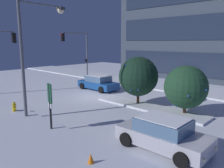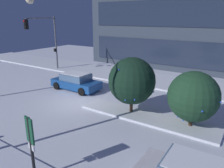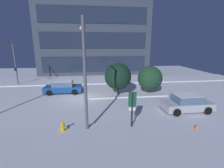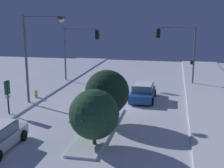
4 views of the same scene
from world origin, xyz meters
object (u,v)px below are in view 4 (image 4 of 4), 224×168
traffic_light_corner_near_left (78,44)px  traffic_light_corner_far_left (180,45)px  street_lamp_arched (37,47)px  fire_hydrant (36,95)px  car_far (143,92)px  parking_info_sign (8,93)px  decorated_tree_median (107,92)px  decorated_tree_left_of_median (94,114)px

traffic_light_corner_near_left → traffic_light_corner_far_left: (-1.04, 11.00, 0.04)m
street_lamp_arched → fire_hydrant: bearing=120.2°
traffic_light_corner_near_left → street_lamp_arched: 9.42m
traffic_light_corner_far_left → street_lamp_arched: (10.42, -11.50, 0.62)m
car_far → traffic_light_corner_near_left: traffic_light_corner_near_left is taller
fire_hydrant → parking_info_sign: bearing=0.4°
decorated_tree_median → decorated_tree_left_of_median: (3.86, 0.12, -0.32)m
traffic_light_corner_far_left → decorated_tree_left_of_median: bearing=75.0°
street_lamp_arched → parking_info_sign: (3.20, -1.02, -3.19)m
fire_hydrant → decorated_tree_left_of_median: (8.77, 7.81, 1.55)m
traffic_light_corner_near_left → decorated_tree_left_of_median: bearing=-69.4°
street_lamp_arched → parking_info_sign: bearing=-112.1°
fire_hydrant → decorated_tree_median: bearing=57.5°
traffic_light_corner_far_left → street_lamp_arched: size_ratio=0.84×
car_far → traffic_light_corner_near_left: (-6.23, -7.92, 3.53)m
car_far → decorated_tree_median: size_ratio=1.19×
traffic_light_corner_far_left → parking_info_sign: (13.62, -12.52, -2.58)m
traffic_light_corner_far_left → parking_info_sign: size_ratio=2.34×
traffic_light_corner_far_left → decorated_tree_median: (13.81, -4.86, -2.02)m
car_far → traffic_light_corner_far_left: bearing=-22.9°
traffic_light_corner_near_left → decorated_tree_median: 14.30m
fire_hydrant → decorated_tree_median: size_ratio=0.21×
car_far → street_lamp_arched: (3.15, -8.42, 4.19)m
street_lamp_arched → fire_hydrant: (-1.53, -1.05, -4.52)m
traffic_light_corner_near_left → fire_hydrant: (7.86, -1.55, -3.86)m
street_lamp_arched → decorated_tree_median: size_ratio=1.96×
traffic_light_corner_far_left → decorated_tree_median: bearing=70.6°
parking_info_sign → decorated_tree_median: (0.19, 7.66, 0.55)m
traffic_light_corner_near_left → decorated_tree_left_of_median: (16.63, 6.26, -2.31)m
car_far → decorated_tree_median: (6.54, -1.78, 1.55)m
traffic_light_corner_far_left → parking_info_sign: 18.68m
car_far → traffic_light_corner_far_left: traffic_light_corner_far_left is taller
traffic_light_corner_near_left → traffic_light_corner_far_left: size_ratio=0.97×
decorated_tree_median → decorated_tree_left_of_median: 3.88m
parking_info_sign → street_lamp_arched: bearing=84.2°
traffic_light_corner_far_left → decorated_tree_left_of_median: 18.44m
parking_info_sign → decorated_tree_median: 7.68m
decorated_tree_median → car_far: bearing=164.8°
decorated_tree_left_of_median → decorated_tree_median: bearing=-178.3°
street_lamp_arched → decorated_tree_left_of_median: (7.24, 6.76, -2.97)m
fire_hydrant → parking_info_sign: parking_info_sign is taller
street_lamp_arched → decorated_tree_median: street_lamp_arched is taller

